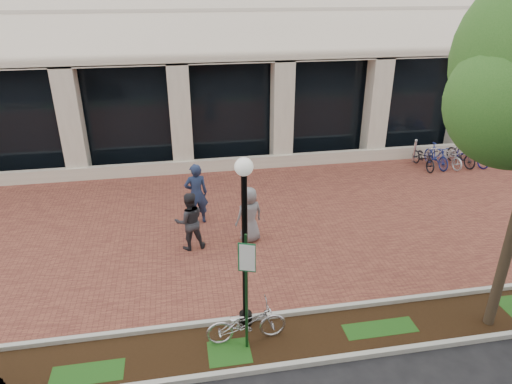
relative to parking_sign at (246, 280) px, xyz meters
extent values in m
plane|color=black|center=(1.07, 5.32, -1.69)|extent=(120.00, 120.00, 0.00)
cube|color=brown|center=(1.07, 5.32, -1.69)|extent=(40.00, 9.00, 0.01)
cube|color=black|center=(1.07, 0.07, -1.69)|extent=(40.00, 1.50, 0.01)
cube|color=#B1B2A8|center=(1.07, 0.82, -1.63)|extent=(40.00, 0.12, 0.12)
cube|color=#B1B2A8|center=(1.07, -0.68, -1.63)|extent=(40.00, 0.12, 0.12)
cube|color=black|center=(1.07, 10.92, 0.41)|extent=(40.00, 0.15, 4.20)
cube|color=beige|center=(1.07, 9.82, -1.44)|extent=(40.00, 0.25, 0.50)
cube|color=beige|center=(1.07, 10.22, 0.41)|extent=(0.80, 0.80, 4.20)
cube|color=#163D1B|center=(0.00, 0.01, -0.35)|extent=(0.05, 0.05, 2.70)
cube|color=#175F33|center=(0.00, -0.02, 0.52)|extent=(0.34, 0.02, 0.62)
cube|color=white|center=(0.00, -0.03, 0.52)|extent=(0.30, 0.01, 0.56)
cylinder|color=black|center=(0.08, 0.72, -1.54)|extent=(0.28, 0.28, 0.30)
cylinder|color=black|center=(0.08, 0.72, 0.11)|extent=(0.12, 0.12, 3.60)
sphere|color=silver|center=(0.08, 0.72, 2.05)|extent=(0.36, 0.36, 0.36)
cylinder|color=#403325|center=(5.41, -0.20, 0.26)|extent=(0.22, 0.22, 3.91)
imported|color=silver|center=(0.03, 0.23, -1.25)|extent=(1.72, 0.65, 0.89)
imported|color=#1E2B4C|center=(-0.67, 5.63, -0.71)|extent=(0.77, 0.55, 1.97)
imported|color=#2B2B30|center=(-0.95, 4.14, -0.84)|extent=(0.91, 0.75, 1.70)
imported|color=slate|center=(0.76, 4.25, -0.86)|extent=(0.95, 0.78, 1.68)
cylinder|color=silver|center=(8.55, 9.31, -1.24)|extent=(0.11, 0.11, 0.91)
sphere|color=silver|center=(8.55, 9.31, -0.73)|extent=(0.12, 0.12, 0.12)
imported|color=black|center=(8.62, 8.65, -1.26)|extent=(0.62, 1.67, 0.87)
imported|color=navy|center=(9.17, 8.65, -1.21)|extent=(0.58, 1.64, 0.96)
imported|color=silver|center=(9.72, 8.65, -1.26)|extent=(0.79, 1.72, 0.87)
imported|color=black|center=(10.27, 8.65, -1.21)|extent=(0.74, 1.66, 0.96)
imported|color=navy|center=(10.82, 8.65, -1.26)|extent=(0.95, 1.74, 0.87)
cylinder|color=silver|center=(9.72, 8.65, -1.29)|extent=(0.04, 0.04, 0.80)
camera|label=1|loc=(-1.09, -7.15, 5.21)|focal=32.00mm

